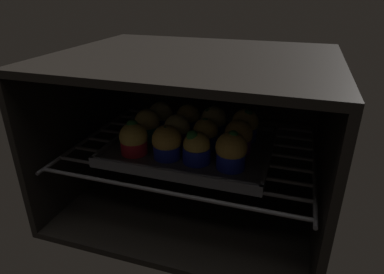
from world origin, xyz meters
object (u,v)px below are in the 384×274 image
Objects in this scene: muffin_row0_col0 at (134,139)px; muffin_row1_col0 at (147,125)px; muffin_row2_col0 at (161,116)px; muffin_row1_col1 at (177,130)px; baking_tray at (192,147)px; muffin_row2_col1 at (188,119)px; muffin_row1_col3 at (238,137)px; muffin_row0_col2 at (196,148)px; muffin_row2_col2 at (214,122)px; muffin_row0_col1 at (167,143)px; muffin_row0_col3 at (231,151)px; muffin_row1_col2 at (205,134)px; muffin_row2_col3 at (245,125)px.

muffin_row0_col0 reaches higher than muffin_row1_col0.
muffin_row2_col0 is (0.47, 6.98, -0.31)cm from muffin_row1_col0.
muffin_row1_col1 is (7.53, -0.34, -0.22)cm from muffin_row1_col0.
muffin_row2_col1 is (-3.44, 7.48, 3.71)cm from baking_tray.
muffin_row1_col0 is at bearing -179.47° from muffin_row1_col3.
baking_tray is 4.88× the size of muffin_row1_col0.
muffin_row0_col2 is 16.13cm from muffin_row2_col1.
muffin_row2_col2 is at bearing 46.13° from muffin_row1_col1.
muffin_row0_col2 is at bearing 0.38° from muffin_row0_col1.
muffin_row1_col0 is at bearing 152.93° from muffin_row0_col2.
muffin_row2_col0 is at bearing 179.06° from muffin_row2_col2.
muffin_row1_col3 is 1.06× the size of muffin_row2_col0.
muffin_row2_col2 is at bearing 90.26° from muffin_row0_col2.
muffin_row0_col0 reaches higher than baking_tray.
muffin_row2_col1 is 6.70cm from muffin_row2_col2.
muffin_row0_col3 is 22.98cm from muffin_row1_col0.
muffin_row1_col0 is 1.01× the size of muffin_row2_col2.
muffin_row0_col0 reaches higher than muffin_row1_col1.
muffin_row0_col2 is (6.52, 0.04, -0.30)cm from muffin_row0_col1.
muffin_row2_col2 is (13.88, -0.23, 0.25)cm from muffin_row2_col0.
muffin_row0_col3 is 1.16× the size of muffin_row1_col1.
muffin_row1_col3 is at bearing 4.60° from muffin_row1_col2.
muffin_row0_col2 is 15.99cm from muffin_row2_col3.
muffin_row2_col3 is (21.62, 14.45, 0.27)cm from muffin_row0_col0.
muffin_row0_col1 is 1.00× the size of muffin_row1_col3.
baking_tray is 11.80cm from muffin_row1_col0.
muffin_row1_col3 is at bearing 46.39° from muffin_row0_col2.
muffin_row0_col1 is at bearing -62.70° from muffin_row2_col0.
muffin_row2_col2 is (-7.27, 6.55, 0.04)cm from muffin_row1_col3.
muffin_row2_col3 reaches higher than muffin_row1_col3.
muffin_row0_col3 is 1.12× the size of muffin_row1_col3.
muffin_row2_col1 is at bearing 90.87° from muffin_row0_col1.
muffin_row0_col1 is (-3.21, -7.22, 3.97)cm from baking_tray.
muffin_row0_col1 is at bearing -114.50° from muffin_row2_col2.
muffin_row1_col3 reaches higher than muffin_row1_col1.
muffin_row0_col1 is at bearing 179.08° from muffin_row0_col3.
muffin_row1_col0 is 15.86cm from muffin_row2_col2.
baking_tray is at bearing 144.83° from muffin_row0_col3.
muffin_row1_col0 reaches higher than muffin_row2_col0.
muffin_row2_col3 is (0.32, 6.53, 0.23)cm from muffin_row1_col3.
muffin_row2_col2 is at bearing 116.98° from muffin_row0_col3.
muffin_row0_col1 is 0.89× the size of muffin_row0_col3.
muffin_row1_col0 is 21.62cm from muffin_row1_col3.
muffin_row1_col3 is at bearing -26.93° from muffin_row2_col1.
muffin_row2_col3 reaches higher than muffin_row1_col1.
muffin_row0_col3 is (13.78, -0.22, 0.31)cm from muffin_row0_col1.
muffin_row0_col2 is at bearing -133.61° from muffin_row1_col3.
muffin_row0_col0 is 0.93× the size of muffin_row0_col3.
muffin_row1_col0 is at bearing 179.03° from baking_tray.
baking_tray is 5.05× the size of muffin_row1_col2.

